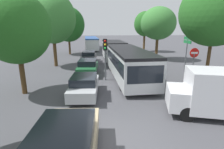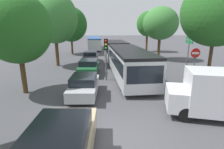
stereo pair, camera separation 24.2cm
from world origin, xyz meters
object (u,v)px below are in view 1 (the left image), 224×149
no_entry_sign (193,61)px  tree_right_far (145,25)px  queued_car_graphite (89,57)px  tree_left_distant (68,24)px  articulated_bus (121,55)px  direction_sign_post (187,46)px  tree_right_mid (159,24)px  tree_left_far (52,18)px  queued_car_tan (65,147)px  traffic_light (105,50)px  tree_right_near (215,13)px  tree_left_mid (16,28)px  city_bus_rear (91,42)px  queued_car_silver (84,86)px  queued_car_green (88,67)px

no_entry_sign → tree_right_far: bearing=174.8°
queued_car_graphite → tree_right_far: tree_right_far is taller
queued_car_graphite → tree_left_distant: bearing=28.5°
articulated_bus → direction_sign_post: size_ratio=4.74×
tree_left_distant → tree_right_mid: size_ratio=1.08×
direction_sign_post → tree_right_mid: bearing=-86.2°
tree_left_far → tree_right_far: (13.51, 11.48, -0.44)m
articulated_bus → tree_left_far: bearing=-107.7°
tree_right_far → queued_car_tan: bearing=-110.2°
direction_sign_post → tree_left_far: size_ratio=0.45×
traffic_light → tree_right_far: bearing=157.6°
tree_right_near → no_entry_sign: bearing=-158.8°
direction_sign_post → tree_right_near: 4.26m
direction_sign_post → tree_left_mid: (-13.44, -4.45, 1.67)m
queued_car_tan → tree_left_distant: bearing=11.0°
no_entry_sign → direction_sign_post: bearing=159.0°
queued_car_tan → direction_sign_post: 14.98m
city_bus_rear → queued_car_tan: city_bus_rear is taller
city_bus_rear → direction_sign_post: bearing=-158.9°
tree_left_distant → queued_car_silver: bearing=-79.6°
tree_right_mid → city_bus_rear: bearing=124.0°
queued_car_graphite → tree_right_mid: 10.14m
no_entry_sign → tree_left_distant: bearing=-146.9°
traffic_light → tree_left_mid: (-5.56, -2.58, 1.72)m
articulated_bus → no_entry_sign: bearing=35.0°
articulated_bus → queued_car_tan: size_ratio=3.83×
queued_car_graphite → tree_left_mid: bearing=163.7°
city_bus_rear → tree_left_distant: 8.81m
traffic_light → direction_sign_post: size_ratio=0.94×
queued_car_silver → queued_car_green: queued_car_green is taller
city_bus_rear → tree_left_far: bearing=164.3°
articulated_bus → queued_car_tan: articulated_bus is taller
tree_left_far → tree_left_distant: 9.44m
tree_left_mid → tree_right_mid: size_ratio=0.93×
no_entry_sign → tree_left_far: bearing=-124.6°
tree_left_distant → queued_car_green: bearing=-75.5°
queued_car_silver → direction_sign_post: direction_sign_post is taller
tree_right_near → queued_car_silver: bearing=-167.9°
tree_left_distant → tree_right_mid: tree_left_distant is taller
tree_left_mid → traffic_light: bearing=24.9°
city_bus_rear → direction_sign_post: direction_sign_post is taller
queued_car_silver → traffic_light: size_ratio=1.17×
tree_left_mid → tree_right_near: tree_right_near is taller
queued_car_green → queued_car_silver: bearing=-176.5°
articulated_bus → queued_car_graphite: size_ratio=4.24×
city_bus_rear → queued_car_tan: size_ratio=2.49×
queued_car_tan → queued_car_silver: bearing=1.5°
tree_left_mid → tree_right_near: size_ratio=0.83×
tree_left_distant → tree_left_far: bearing=-91.9°
articulated_bus → tree_right_near: bearing=46.4°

